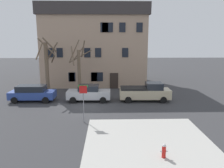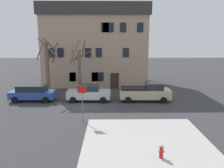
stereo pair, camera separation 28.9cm
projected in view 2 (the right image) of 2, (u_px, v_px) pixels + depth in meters
The scene contains 11 objects.
ground_plane at pixel (86, 107), 21.17m from camera, with size 120.00×120.00×0.00m, color #38383A.
sidewalk_slab at pixel (147, 144), 13.47m from camera, with size 8.00×8.44×0.12m, color #B7B5AD.
building_main at pixel (96, 45), 32.29m from camera, with size 14.77×8.74×11.17m.
tree_bare_near at pixel (48, 65), 25.63m from camera, with size 2.41×2.67×6.74m.
tree_bare_mid at pixel (79, 68), 25.44m from camera, with size 2.85×2.42×6.47m.
car_blue_wagon at pixel (33, 93), 23.20m from camera, with size 4.70×2.08×1.72m.
car_silver_sedan at pixel (89, 93), 23.19m from camera, with size 4.60×2.13×1.73m.
pickup_truck_beige at pixel (145, 92), 23.22m from camera, with size 5.41×2.27×1.97m.
fire_hydrant at pixel (161, 151), 11.76m from camera, with size 0.42×0.22×0.79m.
street_sign_pole at pixel (82, 97), 16.89m from camera, with size 0.76×0.07×3.01m.
bicycle_leaning at pixel (48, 92), 25.63m from camera, with size 1.71×0.47×1.03m.
Camera 2 is at (2.23, -20.33, 6.41)m, focal length 34.91 mm.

